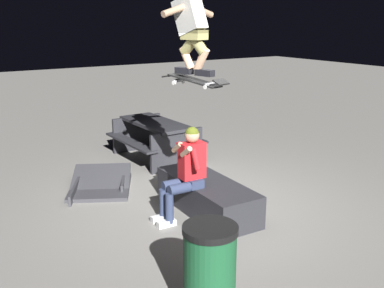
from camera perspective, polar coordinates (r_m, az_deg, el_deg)
The scene contains 8 objects.
ground_plane at distance 6.73m, azimuth 1.74°, elevation -7.76°, with size 40.00×40.00×0.00m, color gray.
ledge_box_main at distance 6.46m, azimuth 1.89°, elevation -6.58°, with size 1.81×0.67×0.45m, color #28282D.
person_sitting_on_ledge at distance 6.05m, azimuth -0.85°, elevation -3.28°, with size 0.59×0.76×1.29m.
skateboard at distance 5.82m, azimuth 0.28°, elevation 8.08°, with size 1.04×0.44×0.14m.
skater_airborne at distance 5.81m, azimuth -0.13°, elevation 14.86°, with size 0.64×0.88×1.12m.
kicker_ramp at distance 7.47m, azimuth -11.56°, elevation -5.20°, with size 1.46×1.37×0.34m.
picnic_table_back at distance 8.79m, azimuth -4.66°, elevation 1.27°, with size 1.75×1.40×0.75m.
trash_bin at distance 4.17m, azimuth 2.26°, elevation -16.18°, with size 0.49×0.49×0.94m.
Camera 1 is at (-5.09, 3.49, 2.67)m, focal length 41.94 mm.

